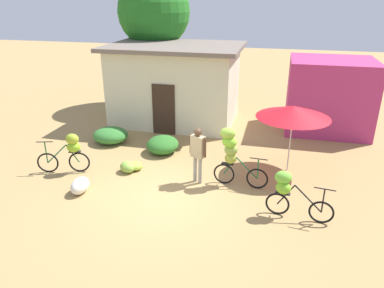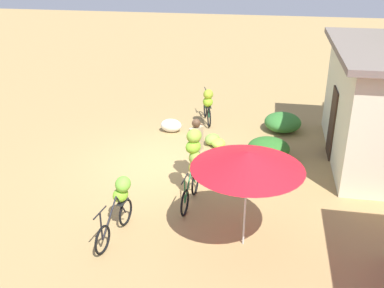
{
  "view_description": "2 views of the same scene",
  "coord_description": "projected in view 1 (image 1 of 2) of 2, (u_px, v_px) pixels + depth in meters",
  "views": [
    {
      "loc": [
        2.78,
        -8.3,
        5.21
      ],
      "look_at": [
        0.52,
        0.97,
        1.23
      ],
      "focal_mm": 34.05,
      "sensor_mm": 36.0,
      "label": 1
    },
    {
      "loc": [
        10.88,
        2.77,
        5.67
      ],
      "look_at": [
        1.12,
        0.99,
        1.21
      ],
      "focal_mm": 41.47,
      "sensor_mm": 36.0,
      "label": 2
    }
  ],
  "objects": [
    {
      "name": "bicycle_center_loaded",
      "position": [
        289.0,
        190.0,
        8.9
      ],
      "size": [
        1.65,
        0.46,
        1.22
      ],
      "color": "black",
      "rests_on": "ground"
    },
    {
      "name": "banana_pile_on_ground",
      "position": [
        131.0,
        167.0,
        11.43
      ],
      "size": [
        0.78,
        0.78,
        0.35
      ],
      "color": "#98BE3E",
      "rests_on": "ground"
    },
    {
      "name": "hedge_bush_front_left",
      "position": [
        111.0,
        135.0,
        13.58
      ],
      "size": [
        1.31,
        1.21,
        0.58
      ],
      "primitive_type": "ellipsoid",
      "color": "#347630",
      "rests_on": "ground"
    },
    {
      "name": "person_vendor",
      "position": [
        198.0,
        150.0,
        10.42
      ],
      "size": [
        0.54,
        0.35,
        1.7
      ],
      "color": "gray",
      "rests_on": "ground"
    },
    {
      "name": "building_low",
      "position": [
        176.0,
        84.0,
        15.41
      ],
      "size": [
        5.47,
        3.88,
        3.26
      ],
      "color": "beige",
      "rests_on": "ground"
    },
    {
      "name": "produce_sack",
      "position": [
        80.0,
        186.0,
        10.18
      ],
      "size": [
        0.46,
        0.71,
        0.44
      ],
      "primitive_type": "ellipsoid",
      "rotation": [
        0.0,
        0.0,
        1.59
      ],
      "color": "silver",
      "rests_on": "ground"
    },
    {
      "name": "shop_pink",
      "position": [
        329.0,
        95.0,
        14.52
      ],
      "size": [
        3.2,
        2.8,
        2.84
      ],
      "primitive_type": "cube",
      "color": "#B2316B",
      "rests_on": "ground"
    },
    {
      "name": "ground_plane",
      "position": [
        165.0,
        197.0,
        10.05
      ],
      "size": [
        60.0,
        60.0,
        0.0
      ],
      "primitive_type": "plane",
      "color": "#A1824F"
    },
    {
      "name": "bicycle_near_pile",
      "position": [
        232.0,
        151.0,
        10.29
      ],
      "size": [
        1.59,
        0.46,
        1.75
      ],
      "color": "black",
      "rests_on": "ground"
    },
    {
      "name": "tree_behind_building",
      "position": [
        154.0,
        12.0,
        16.59
      ],
      "size": [
        3.31,
        3.31,
        6.07
      ],
      "color": "brown",
      "rests_on": "ground"
    },
    {
      "name": "hedge_bush_front_right",
      "position": [
        163.0,
        145.0,
        12.73
      ],
      "size": [
        1.11,
        1.22,
        0.58
      ],
      "primitive_type": "ellipsoid",
      "color": "#2D6B26",
      "rests_on": "ground"
    },
    {
      "name": "bicycle_leftmost",
      "position": [
        70.0,
        150.0,
        11.13
      ],
      "size": [
        1.57,
        0.53,
        1.28
      ],
      "color": "black",
      "rests_on": "ground"
    },
    {
      "name": "market_umbrella",
      "position": [
        293.0,
        112.0,
        10.8
      ],
      "size": [
        2.21,
        2.21,
        2.11
      ],
      "color": "beige",
      "rests_on": "ground"
    }
  ]
}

